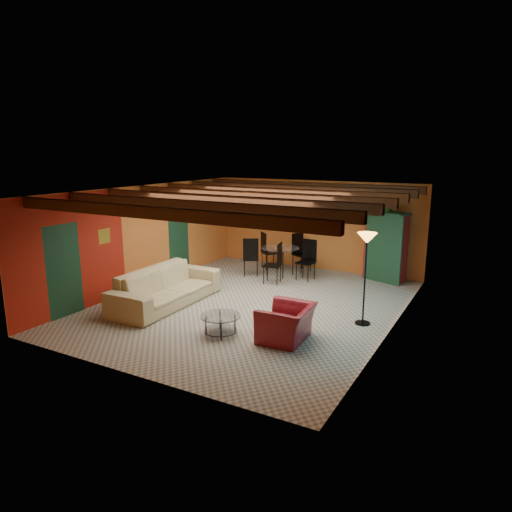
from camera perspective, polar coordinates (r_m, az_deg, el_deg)
The scene contains 11 objects.
room at distance 10.63m, azimuth -0.23°, elevation 6.28°, with size 6.52×8.01×2.71m.
sofa at distance 11.18m, azimuth -10.95°, elevation -3.72°, with size 2.98×1.16×0.87m, color tan.
armchair at distance 9.01m, azimuth 3.76°, elevation -8.21°, with size 1.06×0.93×0.69m, color maroon.
coffee_table at distance 9.31m, azimuth -4.38°, elevation -8.42°, with size 0.81×0.81×0.41m, color silver, non-canonical shape.
dining_table at distance 13.50m, azimuth 2.98°, elevation -0.01°, with size 2.21×2.21×1.15m, color silver, non-canonical shape.
armoire at distance 13.42m, azimuth 15.63°, elevation 1.03°, with size 1.07×0.53×1.88m, color maroon.
floor_lamp at distance 9.86m, azimuth 13.23°, elevation -2.77°, with size 0.40×0.40×1.96m, color black, non-canonical shape.
ceiling_fan at distance 10.53m, azimuth -0.53°, elevation 6.21°, with size 1.50×1.50×0.44m, color #472614, non-canonical shape.
painting at distance 14.53m, azimuth 4.05°, elevation 5.21°, with size 1.05×0.03×0.65m, color black.
potted_plant at distance 13.24m, azimuth 15.93°, elevation 6.00°, with size 0.42×0.36×0.47m, color #26661E.
vase at distance 13.37m, azimuth 3.01°, elevation 2.77°, with size 0.17×0.17×0.18m, color orange.
Camera 1 is at (5.12, -9.12, 3.59)m, focal length 32.56 mm.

